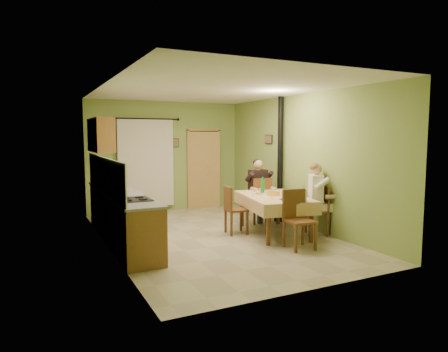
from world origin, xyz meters
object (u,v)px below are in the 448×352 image
man_far (259,183)px  stove_flue (280,176)px  chair_far (259,209)px  chair_right (317,220)px  chair_left (236,219)px  man_right (317,190)px  dining_table (274,215)px  chair_near (299,232)px

man_far → stove_flue: stove_flue is taller
chair_far → chair_right: size_ratio=1.06×
chair_left → stove_flue: size_ratio=0.34×
man_right → dining_table: bearing=84.3°
chair_near → chair_far: bearing=-97.8°
chair_far → chair_left: (-0.95, -0.70, -0.00)m
chair_right → man_right: (-0.01, 0.01, 0.59)m
dining_table → stove_flue: 1.37m
chair_near → chair_left: (-0.50, 1.40, -0.00)m
dining_table → chair_right: size_ratio=2.11×
chair_right → stove_flue: bearing=24.6°
dining_table → chair_near: 1.10m
man_right → stove_flue: 1.39m
chair_far → man_far: man_far is taller
dining_table → chair_far: size_ratio=2.00×
chair_left → stove_flue: 1.74m
chair_near → man_right: size_ratio=0.73×
stove_flue → man_far: bearing=169.2°
chair_near → chair_right: (0.91, 0.63, -0.00)m
chair_far → dining_table: bearing=-100.5°
man_far → man_right: size_ratio=1.00×
chair_near → stove_flue: bearing=-111.0°
chair_left → chair_near: bearing=26.0°
dining_table → man_right: size_ratio=1.46×
dining_table → chair_left: (-0.69, 0.32, -0.09)m
chair_far → chair_right: chair_far is taller
man_far → stove_flue: size_ratio=0.50×
stove_flue → chair_right: bearing=-91.9°
chair_near → man_right: man_right is taller
chair_left → man_right: 1.70m
chair_left → man_right: size_ratio=0.68×
chair_left → stove_flue: bearing=119.3°
chair_far → man_far: 0.59m
chair_near → chair_right: size_ratio=1.05×
dining_table → man_right: 0.97m
chair_left → chair_far: bearing=132.5°
chair_left → man_far: size_ratio=0.68×
chair_left → man_right: (1.39, -0.76, 0.59)m
chair_right → stove_flue: (0.05, 1.39, 0.73)m
chair_right → stove_flue: stove_flue is taller
chair_far → stove_flue: bearing=-5.2°
chair_right → stove_flue: size_ratio=0.34×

